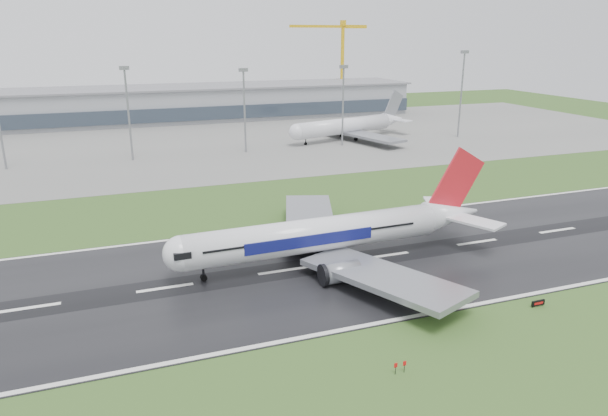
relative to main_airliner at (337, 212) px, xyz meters
name	(u,v)px	position (x,y,z in m)	size (l,w,h in m)	color
ground	(283,271)	(-10.51, -1.39, -9.09)	(520.00, 520.00, 0.00)	#2C4D1C
runway	(283,271)	(-10.51, -1.39, -9.04)	(400.00, 45.00, 0.10)	black
apron	(182,143)	(-10.51, 123.61, -9.05)	(400.00, 130.00, 0.08)	slate
terminal	(163,105)	(-10.51, 183.61, -1.59)	(240.00, 36.00, 15.00)	gray
main_airliner	(337,212)	(0.00, 0.00, 0.00)	(60.88, 57.99, 17.98)	silver
parked_airliner	(348,117)	(51.53, 109.39, -0.55)	(57.73, 53.75, 16.92)	silver
tower_crane	(342,65)	(87.82, 198.61, 13.99)	(46.93, 2.56, 46.16)	gold
runway_sign	(538,303)	(21.55, -26.76, -8.57)	(2.30, 0.26, 1.04)	black
floodmast_2	(129,116)	(-29.75, 98.61, 5.22)	(0.64, 0.64, 28.62)	gray
floodmast_3	(245,113)	(7.97, 98.61, 4.56)	(0.64, 0.64, 27.29)	gray
floodmast_4	(343,108)	(44.43, 98.61, 4.73)	(0.64, 0.64, 27.64)	gray
floodmast_5	(461,96)	(94.68, 98.61, 7.00)	(0.64, 0.64, 32.18)	gray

